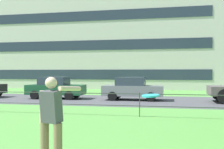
# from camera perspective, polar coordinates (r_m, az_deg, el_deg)

# --- Properties ---
(street_strip) EXTENTS (80.00, 7.20, 0.01)m
(street_strip) POSITION_cam_1_polar(r_m,az_deg,el_deg) (18.23, 1.04, -5.39)
(street_strip) COLOR #4C4C51
(street_strip) RESTS_ON ground
(park_fence) EXTENTS (39.24, 0.04, 1.00)m
(park_fence) POSITION_cam_1_polar(r_m,az_deg,el_deg) (11.78, -4.82, -5.28)
(park_fence) COLOR #333833
(park_fence) RESTS_ON ground
(person_thrower) EXTENTS (0.68, 0.73, 1.75)m
(person_thrower) POSITION_cam_1_polar(r_m,az_deg,el_deg) (5.25, -12.59, -9.30)
(person_thrower) COLOR #846B4C
(person_thrower) RESTS_ON ground
(frisbee) EXTENTS (0.38, 0.38, 0.05)m
(frisbee) POSITION_cam_1_polar(r_m,az_deg,el_deg) (4.21, 8.13, -4.43)
(frisbee) COLOR #2DB2C6
(car_dark_green_far_left) EXTENTS (4.04, 1.88, 1.54)m
(car_dark_green_far_left) POSITION_cam_1_polar(r_m,az_deg,el_deg) (19.64, -11.79, -2.72)
(car_dark_green_far_left) COLOR #194C2D
(car_dark_green_far_left) RESTS_ON ground
(car_grey_left) EXTENTS (4.02, 1.85, 1.54)m
(car_grey_left) POSITION_cam_1_polar(r_m,az_deg,el_deg) (18.24, 4.32, -2.95)
(car_grey_left) COLOR slate
(car_grey_left) RESTS_ON ground
(apartment_building_background) EXTENTS (30.75, 14.84, 19.97)m
(apartment_building_background) POSITION_cam_1_polar(r_m,az_deg,el_deg) (38.16, -1.34, 12.71)
(apartment_building_background) COLOR beige
(apartment_building_background) RESTS_ON ground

